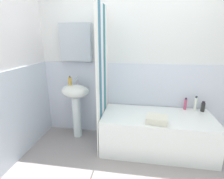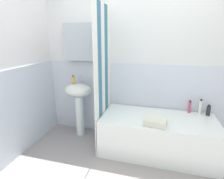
# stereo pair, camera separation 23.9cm
# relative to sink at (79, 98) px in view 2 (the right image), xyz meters

# --- Properties ---
(wall_back_tiled) EXTENTS (3.60, 0.18, 2.40)m
(wall_back_tiled) POSITION_rel_sink_xyz_m (0.90, 0.23, 0.50)
(wall_back_tiled) COLOR silver
(wall_back_tiled) RESTS_ON ground_plane
(wall_left_tiled) EXTENTS (0.07, 1.81, 2.40)m
(wall_left_tiled) POSITION_rel_sink_xyz_m (-0.61, -0.69, 0.48)
(wall_left_tiled) COLOR white
(wall_left_tiled) RESTS_ON ground_plane
(sink) EXTENTS (0.44, 0.34, 0.88)m
(sink) POSITION_rel_sink_xyz_m (0.00, 0.00, 0.00)
(sink) COLOR white
(sink) RESTS_ON ground_plane
(faucet) EXTENTS (0.03, 0.12, 0.12)m
(faucet) POSITION_rel_sink_xyz_m (-0.00, 0.08, 0.30)
(faucet) COLOR silver
(faucet) RESTS_ON sink
(soap_dispenser) EXTENTS (0.05, 0.05, 0.14)m
(soap_dispenser) POSITION_rel_sink_xyz_m (-0.07, -0.00, 0.30)
(soap_dispenser) COLOR gold
(soap_dispenser) RESTS_ON sink
(bathtub) EXTENTS (1.54, 0.71, 0.53)m
(bathtub) POSITION_rel_sink_xyz_m (1.25, -0.17, -0.38)
(bathtub) COLOR white
(bathtub) RESTS_ON ground_plane
(shower_curtain) EXTENTS (0.01, 0.71, 2.00)m
(shower_curtain) POSITION_rel_sink_xyz_m (0.47, -0.17, 0.36)
(shower_curtain) COLOR white
(shower_curtain) RESTS_ON ground_plane
(lotion_bottle) EXTENTS (0.06, 0.06, 0.16)m
(lotion_bottle) POSITION_rel_sink_xyz_m (1.92, 0.10, -0.04)
(lotion_bottle) COLOR #2A2A28
(lotion_bottle) RESTS_ON bathtub
(conditioner_bottle) EXTENTS (0.04, 0.04, 0.23)m
(conditioner_bottle) POSITION_rel_sink_xyz_m (1.82, 0.11, -0.01)
(conditioner_bottle) COLOR white
(conditioner_bottle) RESTS_ON bathtub
(body_wash_bottle) EXTENTS (0.04, 0.04, 0.19)m
(body_wash_bottle) POSITION_rel_sink_xyz_m (1.68, 0.13, -0.03)
(body_wash_bottle) COLOR #CA4D71
(body_wash_bottle) RESTS_ON bathtub
(towel_folded) EXTENTS (0.29, 0.24, 0.08)m
(towel_folded) POSITION_rel_sink_xyz_m (1.22, -0.38, -0.07)
(towel_folded) COLOR silver
(towel_folded) RESTS_ON bathtub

